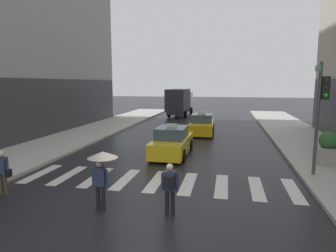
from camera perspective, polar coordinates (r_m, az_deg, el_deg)
name	(u,v)px	position (r m, az deg, el deg)	size (l,w,h in m)	color
ground_plane	(134,211)	(9.91, -6.59, -16.05)	(160.00, 160.00, 0.00)	black
crosswalk_markings	(156,181)	(12.59, -2.29, -10.58)	(11.30, 2.80, 0.01)	silver
traffic_light_pole	(321,103)	(13.96, 27.44, 4.00)	(0.44, 0.84, 4.80)	#47474C
taxi_lead	(172,142)	(16.85, 0.78, -3.18)	(1.98, 4.56, 1.80)	yellow
taxi_second	(202,125)	(23.96, 6.56, 0.19)	(2.02, 4.58, 1.80)	yellow
box_truck	(180,101)	(36.75, 2.25, 4.81)	(2.46, 7.60, 3.35)	#2D2D2D
pedestrian_with_umbrella	(102,165)	(9.67, -12.68, -7.26)	(0.96, 0.96, 1.94)	black
pedestrian_with_backpack	(170,186)	(9.20, 0.30, -11.41)	(0.55, 0.43, 1.65)	black
pedestrian_with_handbag	(3,170)	(12.41, -29.31, -7.46)	(0.60, 0.24, 1.65)	#473D33
planter_near_corner	(328,149)	(16.50, 28.49, -3.92)	(1.10, 1.10, 1.60)	#A8A399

